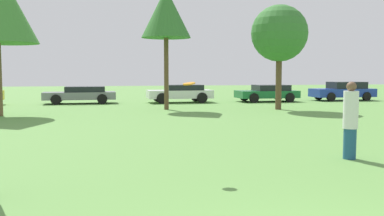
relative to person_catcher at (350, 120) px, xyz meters
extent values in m
cylinder|color=navy|center=(0.00, 0.00, -0.56)|extent=(0.30, 0.30, 0.73)
cylinder|color=silver|center=(0.00, 0.00, 0.24)|extent=(0.35, 0.35, 0.89)
sphere|color=brown|center=(0.00, 0.00, 0.79)|extent=(0.23, 0.23, 0.23)
cylinder|color=orange|center=(-3.99, -0.74, 0.90)|extent=(0.25, 0.25, 0.08)
cylinder|color=brown|center=(-2.64, 14.19, 1.01)|extent=(0.25, 0.25, 3.88)
cone|color=#33702D|center=(-2.64, 14.19, 4.29)|extent=(2.67, 2.67, 2.67)
cylinder|color=brown|center=(3.39, 13.14, 0.72)|extent=(0.32, 0.32, 3.29)
sphere|color=#33702D|center=(3.39, 13.14, 3.20)|extent=(3.05, 3.05, 3.05)
cube|color=slate|center=(-7.64, 19.62, -0.42)|extent=(4.62, 1.86, 0.48)
cube|color=black|center=(-7.30, 19.63, 0.00)|extent=(2.57, 1.57, 0.35)
cylinder|color=black|center=(-9.01, 18.73, -0.61)|extent=(0.65, 0.20, 0.64)
cylinder|color=black|center=(-9.08, 20.38, -0.61)|extent=(0.65, 0.20, 0.64)
cylinder|color=black|center=(-6.19, 18.85, -0.61)|extent=(0.65, 0.20, 0.64)
cylinder|color=black|center=(-6.26, 20.51, -0.61)|extent=(0.65, 0.20, 0.64)
cube|color=silver|center=(-1.13, 19.35, -0.36)|extent=(4.36, 2.00, 0.53)
cube|color=black|center=(-0.81, 19.37, 0.08)|extent=(2.42, 1.69, 0.35)
cylinder|color=black|center=(-2.41, 18.39, -0.58)|extent=(0.70, 0.20, 0.70)
cylinder|color=black|center=(-2.49, 20.20, -0.58)|extent=(0.70, 0.20, 0.70)
cylinder|color=black|center=(0.24, 18.51, -0.58)|extent=(0.70, 0.20, 0.70)
cylinder|color=black|center=(0.16, 20.31, -0.58)|extent=(0.70, 0.20, 0.70)
cube|color=#196633|center=(4.92, 19.17, -0.41)|extent=(4.22, 2.07, 0.49)
cube|color=black|center=(5.23, 19.18, 0.03)|extent=(2.35, 1.76, 0.39)
cylinder|color=black|center=(3.68, 18.17, -0.61)|extent=(0.65, 0.21, 0.64)
cylinder|color=black|center=(3.60, 20.06, -0.61)|extent=(0.65, 0.21, 0.64)
cylinder|color=black|center=(6.25, 18.28, -0.61)|extent=(0.65, 0.21, 0.64)
cylinder|color=black|center=(6.17, 20.17, -0.61)|extent=(0.65, 0.21, 0.64)
cube|color=#1E389E|center=(10.72, 19.43, -0.37)|extent=(4.56, 1.91, 0.59)
cube|color=black|center=(11.06, 19.44, 0.16)|extent=(2.53, 1.61, 0.49)
cylinder|color=black|center=(9.37, 18.51, -0.61)|extent=(0.63, 0.22, 0.63)
cylinder|color=black|center=(9.29, 20.22, -0.61)|extent=(0.63, 0.22, 0.63)
cylinder|color=black|center=(12.15, 18.63, -0.61)|extent=(0.63, 0.22, 0.63)
cylinder|color=black|center=(12.07, 20.34, -0.61)|extent=(0.63, 0.22, 0.63)
camera|label=1|loc=(-5.50, -9.34, 1.14)|focal=40.69mm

